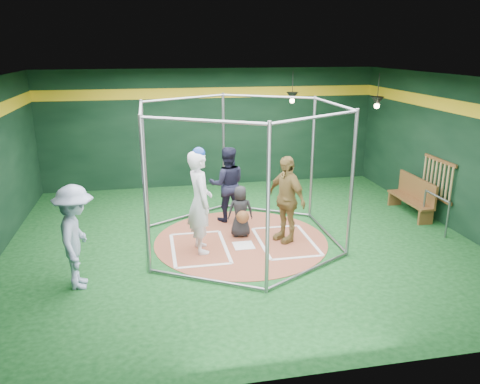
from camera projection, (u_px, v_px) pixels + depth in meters
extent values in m
cube|color=#0D3C15|center=(241.00, 241.00, 10.33)|extent=(10.00, 9.00, 0.02)
cube|color=black|center=(241.00, 78.00, 9.28)|extent=(10.00, 9.00, 0.02)
cube|color=black|center=(212.00, 128.00, 14.02)|extent=(10.00, 0.10, 3.50)
cube|color=black|center=(314.00, 253.00, 5.59)|extent=(10.00, 0.10, 3.50)
cube|color=black|center=(454.00, 154.00, 10.72)|extent=(0.10, 9.00, 3.50)
cube|color=yellow|center=(211.00, 93.00, 13.67)|extent=(10.00, 0.01, 0.30)
cube|color=yellow|center=(460.00, 108.00, 10.40)|extent=(0.01, 9.00, 0.30)
cylinder|color=#9A5138|center=(241.00, 241.00, 10.32)|extent=(3.80, 3.80, 0.01)
cube|color=white|center=(244.00, 245.00, 10.04)|extent=(0.43, 0.43, 0.01)
cube|color=white|center=(195.00, 233.00, 10.71)|extent=(1.10, 0.07, 0.01)
cube|color=white|center=(204.00, 266.00, 9.12)|extent=(1.10, 0.07, 0.01)
cube|color=white|center=(173.00, 250.00, 9.81)|extent=(0.07, 1.70, 0.01)
cube|color=white|center=(225.00, 246.00, 10.01)|extent=(0.07, 1.70, 0.01)
cube|color=white|center=(275.00, 227.00, 11.06)|extent=(1.10, 0.07, 0.01)
cube|color=white|center=(297.00, 258.00, 9.46)|extent=(1.10, 0.07, 0.01)
cube|color=white|center=(261.00, 243.00, 10.16)|extent=(0.07, 1.70, 0.01)
cube|color=white|center=(309.00, 239.00, 10.36)|extent=(0.07, 1.70, 0.01)
cylinder|color=gray|center=(312.00, 159.00, 11.32)|extent=(0.07, 0.07, 3.00)
cylinder|color=gray|center=(224.00, 152.00, 12.03)|extent=(0.07, 0.07, 3.00)
cylinder|color=gray|center=(145.00, 167.00, 10.59)|extent=(0.07, 0.07, 3.00)
cylinder|color=gray|center=(145.00, 198.00, 8.43)|extent=(0.07, 0.07, 3.00)
cylinder|color=gray|center=(268.00, 212.00, 7.72)|extent=(0.07, 0.07, 3.00)
cylinder|color=gray|center=(352.00, 185.00, 9.16)|extent=(0.07, 0.07, 3.00)
cylinder|color=gray|center=(268.00, 97.00, 11.24)|extent=(2.02, 1.20, 0.06)
cylinder|color=gray|center=(266.00, 210.00, 12.11)|extent=(2.02, 1.20, 0.06)
cylinder|color=gray|center=(185.00, 98.00, 10.88)|extent=(2.02, 1.20, 0.06)
cylinder|color=gray|center=(189.00, 215.00, 11.74)|extent=(2.02, 1.20, 0.06)
cylinder|color=gray|center=(140.00, 109.00, 9.08)|extent=(0.06, 2.30, 0.06)
cylinder|color=gray|center=(149.00, 246.00, 9.95)|extent=(0.06, 2.30, 0.06)
cylinder|color=gray|center=(202.00, 120.00, 7.64)|extent=(2.02, 1.20, 0.06)
cylinder|color=gray|center=(206.00, 279.00, 8.51)|extent=(2.02, 1.20, 0.06)
cylinder|color=gray|center=(317.00, 117.00, 8.01)|extent=(2.02, 1.20, 0.06)
cylinder|color=gray|center=(310.00, 270.00, 8.88)|extent=(2.02, 1.20, 0.06)
cylinder|color=gray|center=(334.00, 104.00, 9.81)|extent=(0.06, 2.30, 0.06)
cylinder|color=gray|center=(326.00, 232.00, 10.68)|extent=(0.06, 2.30, 0.06)
cube|color=brown|center=(440.00, 160.00, 11.16)|extent=(0.05, 1.25, 0.08)
cube|color=brown|center=(436.00, 196.00, 11.43)|extent=(0.05, 1.25, 0.08)
cylinder|color=tan|center=(451.00, 185.00, 10.77)|extent=(0.06, 0.06, 0.85)
cylinder|color=tan|center=(447.00, 183.00, 10.92)|extent=(0.06, 0.06, 0.85)
cylinder|color=tan|center=(443.00, 181.00, 11.07)|extent=(0.06, 0.06, 0.85)
cylinder|color=tan|center=(439.00, 180.00, 11.21)|extent=(0.06, 0.06, 0.85)
cylinder|color=tan|center=(435.00, 178.00, 11.36)|extent=(0.06, 0.06, 0.85)
cylinder|color=tan|center=(432.00, 176.00, 11.51)|extent=(0.06, 0.06, 0.85)
cylinder|color=tan|center=(428.00, 174.00, 11.66)|extent=(0.06, 0.06, 0.85)
cylinder|color=tan|center=(424.00, 173.00, 11.80)|extent=(0.06, 0.06, 0.85)
cone|color=black|center=(292.00, 96.00, 13.28)|extent=(0.34, 0.34, 0.22)
sphere|color=#FFD899|center=(292.00, 101.00, 13.32)|extent=(0.14, 0.14, 0.14)
cylinder|color=black|center=(293.00, 83.00, 13.17)|extent=(0.02, 0.02, 0.70)
cone|color=black|center=(377.00, 101.00, 12.11)|extent=(0.34, 0.34, 0.22)
sphere|color=#FFD899|center=(377.00, 106.00, 12.15)|extent=(0.14, 0.14, 0.14)
cylinder|color=black|center=(378.00, 87.00, 12.00)|extent=(0.02, 0.02, 0.70)
imported|color=silver|center=(200.00, 202.00, 9.52)|extent=(0.59, 0.83, 2.13)
sphere|color=navy|center=(199.00, 154.00, 9.21)|extent=(0.26, 0.26, 0.26)
imported|color=#A88B48|center=(286.00, 199.00, 10.08)|extent=(0.90, 1.20, 1.90)
imported|color=black|center=(240.00, 211.00, 10.41)|extent=(0.59, 0.41, 1.16)
sphere|color=brown|center=(243.00, 217.00, 10.19)|extent=(0.28, 0.28, 0.28)
imported|color=black|center=(227.00, 184.00, 11.26)|extent=(0.94, 0.76, 1.83)
imported|color=#93A5C3|center=(76.00, 237.00, 8.12)|extent=(0.71, 1.22, 1.87)
cube|color=brown|center=(410.00, 200.00, 11.85)|extent=(0.38, 1.65, 0.05)
cube|color=brown|center=(417.00, 188.00, 11.79)|extent=(0.05, 1.65, 0.55)
cube|color=brown|center=(426.00, 217.00, 11.22)|extent=(0.37, 0.07, 0.37)
cube|color=brown|center=(395.00, 198.00, 12.59)|extent=(0.37, 0.07, 0.37)
cylinder|color=slate|center=(447.00, 220.00, 10.39)|extent=(0.05, 0.05, 0.84)
cylinder|color=slate|center=(424.00, 206.00, 11.26)|extent=(0.05, 0.05, 0.84)
cylinder|color=slate|center=(437.00, 196.00, 10.70)|extent=(0.05, 0.93, 0.05)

